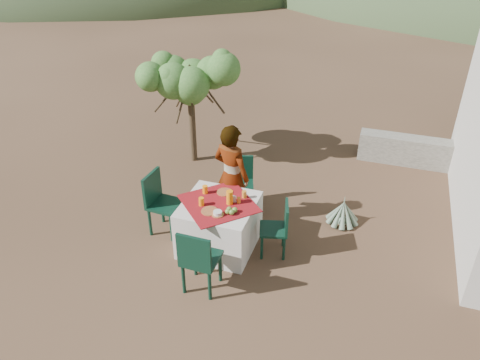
% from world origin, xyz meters
% --- Properties ---
extents(ground, '(160.00, 160.00, 0.00)m').
position_xyz_m(ground, '(0.00, 0.00, 0.00)').
color(ground, '#3E291C').
rests_on(ground, ground).
extents(table, '(1.30, 1.30, 0.76)m').
position_xyz_m(table, '(0.66, -0.13, 0.38)').
color(table, silver).
rests_on(table, ground).
extents(chair_far, '(0.52, 0.52, 0.88)m').
position_xyz_m(chair_far, '(0.62, 0.99, 0.49)').
color(chair_far, black).
rests_on(chair_far, ground).
extents(chair_near, '(0.46, 0.46, 0.98)m').
position_xyz_m(chair_near, '(0.75, -1.10, 0.54)').
color(chair_near, black).
rests_on(chair_near, ground).
extents(chair_left, '(0.49, 0.49, 0.99)m').
position_xyz_m(chair_left, '(-0.32, -0.05, 0.55)').
color(chair_left, black).
rests_on(chair_left, ground).
extents(chair_right, '(0.48, 0.48, 0.84)m').
position_xyz_m(chair_right, '(1.52, -0.02, 0.47)').
color(chair_right, black).
rests_on(chair_right, ground).
extents(person, '(0.71, 0.57, 1.68)m').
position_xyz_m(person, '(0.63, 0.51, 0.84)').
color(person, '#8C6651').
rests_on(person, ground).
extents(shrub_tree, '(1.66, 1.63, 1.95)m').
position_xyz_m(shrub_tree, '(-0.70, 2.27, 1.54)').
color(shrub_tree, '#423321').
rests_on(shrub_tree, ground).
extents(agave, '(0.53, 0.53, 0.56)m').
position_xyz_m(agave, '(2.32, 1.03, 0.19)').
color(agave, slate).
rests_on(agave, ground).
extents(stone_wall, '(2.60, 0.35, 0.55)m').
position_xyz_m(stone_wall, '(3.60, 3.40, 0.28)').
color(stone_wall, gray).
rests_on(stone_wall, ground).
extents(plate_far, '(0.23, 0.23, 0.01)m').
position_xyz_m(plate_far, '(0.65, 0.15, 0.77)').
color(plate_far, brown).
rests_on(plate_far, table).
extents(plate_near, '(0.24, 0.24, 0.01)m').
position_xyz_m(plate_near, '(0.62, -0.37, 0.77)').
color(plate_near, brown).
rests_on(plate_near, table).
extents(glass_far, '(0.08, 0.08, 0.12)m').
position_xyz_m(glass_far, '(0.39, 0.05, 0.82)').
color(glass_far, orange).
rests_on(glass_far, table).
extents(glass_near, '(0.08, 0.08, 0.12)m').
position_xyz_m(glass_near, '(0.46, -0.26, 0.82)').
color(glass_near, orange).
rests_on(glass_near, table).
extents(juice_pitcher, '(0.09, 0.09, 0.21)m').
position_xyz_m(juice_pitcher, '(0.82, -0.10, 0.87)').
color(juice_pitcher, orange).
rests_on(juice_pitcher, table).
extents(bowl_plate, '(0.17, 0.17, 0.01)m').
position_xyz_m(bowl_plate, '(0.75, -0.41, 0.77)').
color(bowl_plate, brown).
rests_on(bowl_plate, table).
extents(white_bowl, '(0.12, 0.12, 0.04)m').
position_xyz_m(white_bowl, '(0.75, -0.41, 0.80)').
color(white_bowl, silver).
rests_on(white_bowl, bowl_plate).
extents(jar_left, '(0.05, 0.05, 0.08)m').
position_xyz_m(jar_left, '(0.93, -0.04, 0.80)').
color(jar_left, orange).
rests_on(jar_left, table).
extents(jar_right, '(0.07, 0.07, 0.11)m').
position_xyz_m(jar_right, '(0.96, 0.12, 0.82)').
color(jar_right, orange).
rests_on(jar_right, table).
extents(napkin_holder, '(0.07, 0.05, 0.09)m').
position_xyz_m(napkin_holder, '(0.86, -0.03, 0.81)').
color(napkin_holder, silver).
rests_on(napkin_holder, table).
extents(fruit_cluster, '(0.15, 0.14, 0.08)m').
position_xyz_m(fruit_cluster, '(0.91, -0.31, 0.80)').
color(fruit_cluster, olive).
rests_on(fruit_cluster, table).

